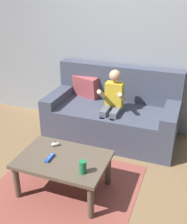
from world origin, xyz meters
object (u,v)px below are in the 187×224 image
at_px(game_remote_blue_near_edge, 50,158).
at_px(soda_can, 83,167).
at_px(coffee_table, 63,163).
at_px(person_seated_on_couch, 112,104).
at_px(nunchuk_white, 55,144).
at_px(couch, 112,115).

height_order(game_remote_blue_near_edge, soda_can, soda_can).
xyz_separation_m(coffee_table, soda_can, (0.27, -0.14, 0.12)).
bearing_deg(soda_can, coffee_table, 152.32).
bearing_deg(person_seated_on_couch, nunchuk_white, -111.37).
relative_size(coffee_table, soda_can, 7.09).
bearing_deg(coffee_table, person_seated_on_couch, 80.69).
bearing_deg(game_remote_blue_near_edge, person_seated_on_couch, 75.65).
bearing_deg(coffee_table, soda_can, -27.68).
height_order(nunchuk_white, soda_can, soda_can).
height_order(person_seated_on_couch, soda_can, person_seated_on_couch).
bearing_deg(nunchuk_white, coffee_table, -45.50).
relative_size(person_seated_on_couch, nunchuk_white, 9.73).
distance_m(person_seated_on_couch, coffee_table, 1.08).
xyz_separation_m(person_seated_on_couch, soda_can, (0.10, -1.18, -0.11)).
bearing_deg(couch, coffee_table, -95.53).
bearing_deg(person_seated_on_couch, coffee_table, -99.31).
xyz_separation_m(nunchuk_white, soda_can, (0.44, -0.31, 0.04)).
distance_m(person_seated_on_couch, soda_can, 1.19).
bearing_deg(game_remote_blue_near_edge, soda_can, -12.47).
bearing_deg(person_seated_on_couch, soda_can, -85.31).
bearing_deg(soda_can, couch, 96.22).
distance_m(couch, game_remote_blue_near_edge, 1.30).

